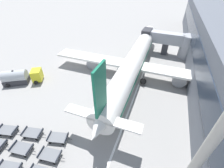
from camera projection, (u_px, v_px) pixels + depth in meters
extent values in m
plane|color=gray|center=(74.00, 54.00, 43.12)|extent=(500.00, 500.00, 0.00)
cube|color=#232D3D|center=(196.00, 45.00, 30.80)|extent=(0.12, 91.70, 4.08)
cylinder|color=#A8AAB2|center=(188.00, 47.00, 40.06)|extent=(4.14, 4.14, 5.96)
cube|color=#A8AAB2|center=(167.00, 38.00, 40.92)|extent=(11.54, 3.47, 2.81)
cube|color=#2D2D33|center=(147.00, 35.00, 42.72)|extent=(2.66, 4.28, 3.38)
cube|color=#38383D|center=(165.00, 48.00, 42.71)|extent=(1.75, 2.58, 3.15)
cylinder|color=white|center=(135.00, 58.00, 33.17)|extent=(4.33, 38.52, 3.86)
sphere|color=white|center=(149.00, 32.00, 47.57)|extent=(3.67, 3.67, 3.67)
cone|color=white|center=(100.00, 125.00, 18.77)|extent=(3.73, 4.68, 3.67)
cube|color=#146B4C|center=(100.00, 91.00, 16.28)|extent=(0.32, 2.90, 6.22)
cube|color=white|center=(102.00, 118.00, 18.97)|extent=(10.41, 1.59, 0.24)
cube|color=white|center=(133.00, 65.00, 32.54)|extent=(37.16, 4.10, 0.44)
cylinder|color=gray|center=(179.00, 78.00, 30.98)|extent=(2.73, 3.06, 2.69)
cylinder|color=gray|center=(94.00, 62.00, 36.41)|extent=(2.73, 3.06, 2.69)
cube|color=#146B4C|center=(135.00, 61.00, 33.58)|extent=(4.36, 34.67, 0.70)
cylinder|color=#56565B|center=(144.00, 47.00, 43.29)|extent=(0.24, 0.24, 2.02)
sphere|color=black|center=(144.00, 50.00, 43.89)|extent=(1.38, 1.38, 1.38)
cylinder|color=#56565B|center=(144.00, 77.00, 30.69)|extent=(0.24, 0.24, 2.02)
sphere|color=black|center=(143.00, 81.00, 31.30)|extent=(1.38, 1.38, 1.38)
cylinder|color=#56565B|center=(118.00, 72.00, 32.27)|extent=(0.24, 0.24, 2.02)
sphere|color=black|center=(117.00, 76.00, 32.88)|extent=(1.38, 1.38, 1.38)
cube|color=yellow|center=(37.00, 75.00, 31.75)|extent=(2.86, 3.06, 2.29)
cube|color=#333338|center=(17.00, 81.00, 31.73)|extent=(5.38, 4.52, 1.14)
cylinder|color=#ADB2B7|center=(15.00, 76.00, 31.03)|extent=(5.17, 4.41, 2.45)
sphere|color=#333338|center=(13.00, 71.00, 30.29)|extent=(0.44, 0.44, 0.44)
sphere|color=black|center=(36.00, 82.00, 31.47)|extent=(0.90, 0.90, 0.90)
sphere|color=black|center=(38.00, 76.00, 33.29)|extent=(0.90, 0.90, 0.90)
sphere|color=black|center=(8.00, 85.00, 30.68)|extent=(0.90, 0.90, 0.90)
sphere|color=black|center=(12.00, 79.00, 32.51)|extent=(0.90, 0.90, 0.90)
sphere|color=black|center=(21.00, 165.00, 18.24)|extent=(0.36, 0.36, 0.36)
sphere|color=black|center=(7.00, 163.00, 18.46)|extent=(0.36, 0.36, 0.36)
sphere|color=black|center=(37.00, 167.00, 18.06)|extent=(0.36, 0.36, 0.36)
cube|color=#2D333D|center=(3.00, 145.00, 19.79)|extent=(0.31, 1.59, 0.32)
cube|color=#333338|center=(6.00, 147.00, 19.92)|extent=(0.70, 0.16, 0.06)
sphere|color=black|center=(6.00, 142.00, 20.72)|extent=(0.36, 0.36, 0.36)
cube|color=slate|center=(22.00, 148.00, 19.62)|extent=(2.81, 1.92, 0.10)
cube|color=#2D333D|center=(30.00, 149.00, 19.28)|extent=(0.29, 1.60, 0.32)
cube|color=#2D333D|center=(13.00, 145.00, 19.71)|extent=(0.29, 1.60, 0.32)
cube|color=#333338|center=(33.00, 151.00, 19.41)|extent=(0.70, 0.15, 0.06)
sphere|color=black|center=(25.00, 156.00, 19.16)|extent=(0.36, 0.36, 0.36)
sphere|color=black|center=(32.00, 146.00, 20.22)|extent=(0.36, 0.36, 0.36)
sphere|color=black|center=(13.00, 153.00, 19.47)|extent=(0.36, 0.36, 0.36)
sphere|color=black|center=(20.00, 144.00, 20.53)|extent=(0.36, 0.36, 0.36)
cube|color=slate|center=(50.00, 155.00, 18.93)|extent=(2.80, 1.91, 0.10)
cube|color=#2D333D|center=(59.00, 156.00, 18.58)|extent=(0.28, 1.60, 0.32)
cube|color=#2D333D|center=(41.00, 152.00, 19.03)|extent=(0.28, 1.60, 0.32)
cube|color=#333338|center=(62.00, 158.00, 18.71)|extent=(0.70, 0.15, 0.06)
sphere|color=black|center=(54.00, 163.00, 18.46)|extent=(0.36, 0.36, 0.36)
sphere|color=black|center=(60.00, 153.00, 19.52)|extent=(0.36, 0.36, 0.36)
sphere|color=black|center=(41.00, 160.00, 18.79)|extent=(0.36, 0.36, 0.36)
sphere|color=black|center=(47.00, 150.00, 19.84)|extent=(0.36, 0.36, 0.36)
cube|color=slate|center=(7.00, 130.00, 21.86)|extent=(2.90, 2.11, 0.10)
cube|color=#2D333D|center=(15.00, 130.00, 21.60)|extent=(0.41, 1.58, 0.32)
cube|color=#333338|center=(18.00, 132.00, 21.76)|extent=(0.70, 0.20, 0.06)
sphere|color=black|center=(11.00, 136.00, 21.45)|extent=(0.36, 0.36, 0.36)
sphere|color=black|center=(17.00, 128.00, 22.53)|extent=(0.36, 0.36, 0.36)
sphere|color=black|center=(6.00, 127.00, 22.72)|extent=(0.36, 0.36, 0.36)
cube|color=slate|center=(33.00, 133.00, 21.50)|extent=(2.89, 2.08, 0.10)
cube|color=#2D333D|center=(40.00, 133.00, 21.23)|extent=(0.39, 1.58, 0.32)
cube|color=#2D333D|center=(24.00, 131.00, 21.53)|extent=(0.39, 1.58, 0.32)
cube|color=#333338|center=(44.00, 135.00, 21.38)|extent=(0.70, 0.20, 0.06)
sphere|color=black|center=(37.00, 139.00, 21.08)|extent=(0.36, 0.36, 0.36)
sphere|color=black|center=(42.00, 131.00, 22.16)|extent=(0.36, 0.36, 0.36)
sphere|color=black|center=(25.00, 138.00, 21.30)|extent=(0.36, 0.36, 0.36)
sphere|color=black|center=(30.00, 130.00, 22.37)|extent=(0.36, 0.36, 0.36)
cube|color=slate|center=(58.00, 137.00, 20.90)|extent=(2.93, 2.17, 0.10)
cube|color=#2D333D|center=(66.00, 137.00, 20.66)|extent=(0.45, 1.57, 0.32)
cube|color=#2D333D|center=(49.00, 136.00, 20.88)|extent=(0.45, 1.57, 0.32)
cube|color=#333338|center=(70.00, 139.00, 20.83)|extent=(0.69, 0.22, 0.06)
sphere|color=black|center=(63.00, 144.00, 20.50)|extent=(0.36, 0.36, 0.36)
sphere|color=black|center=(67.00, 135.00, 21.58)|extent=(0.36, 0.36, 0.36)
sphere|color=black|center=(50.00, 143.00, 20.66)|extent=(0.36, 0.36, 0.36)
sphere|color=black|center=(54.00, 134.00, 21.74)|extent=(0.36, 0.36, 0.36)
cube|color=white|center=(133.00, 101.00, 27.61)|extent=(0.63, 26.93, 0.01)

